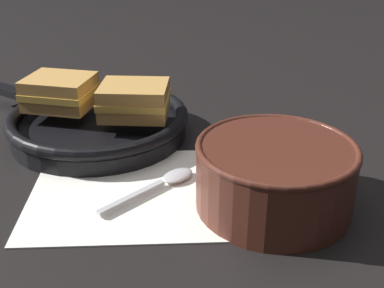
% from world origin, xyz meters
% --- Properties ---
extents(ground_plane, '(4.00, 4.00, 0.00)m').
position_xyz_m(ground_plane, '(0.00, 0.00, 0.00)').
color(ground_plane, black).
extents(napkin, '(0.27, 0.23, 0.00)m').
position_xyz_m(napkin, '(-0.06, -0.01, 0.00)').
color(napkin, white).
rests_on(napkin, ground_plane).
extents(soup_bowl, '(0.18, 0.18, 0.08)m').
position_xyz_m(soup_bowl, '(0.10, -0.07, 0.04)').
color(soup_bowl, '#4C2319').
rests_on(soup_bowl, ground_plane).
extents(spoon, '(0.12, 0.10, 0.01)m').
position_xyz_m(spoon, '(-0.02, -0.00, 0.01)').
color(spoon, '#B7B7BC').
rests_on(spoon, napkin).
extents(skillet, '(0.32, 0.31, 0.04)m').
position_xyz_m(skillet, '(-0.10, 0.16, 0.02)').
color(skillet, black).
rests_on(skillet, ground_plane).
extents(sandwich_near_left, '(0.12, 0.11, 0.05)m').
position_xyz_m(sandwich_near_left, '(-0.15, 0.18, 0.07)').
color(sandwich_near_left, '#C18E47').
rests_on(sandwich_near_left, skillet).
extents(sandwich_near_right, '(0.11, 0.10, 0.05)m').
position_xyz_m(sandwich_near_right, '(-0.05, 0.13, 0.07)').
color(sandwich_near_right, '#C18E47').
rests_on(sandwich_near_right, skillet).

